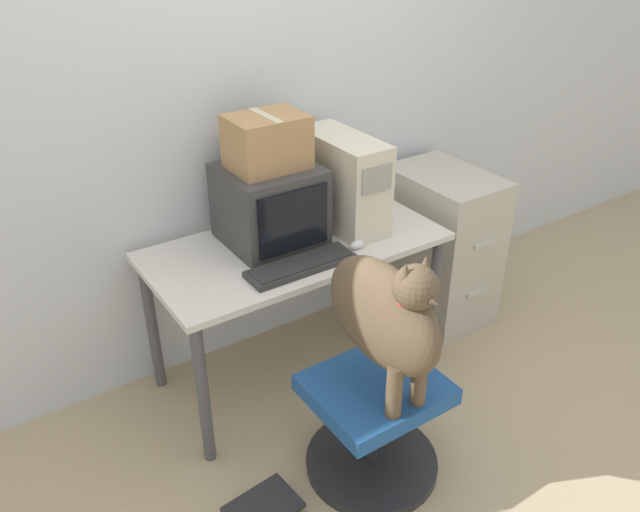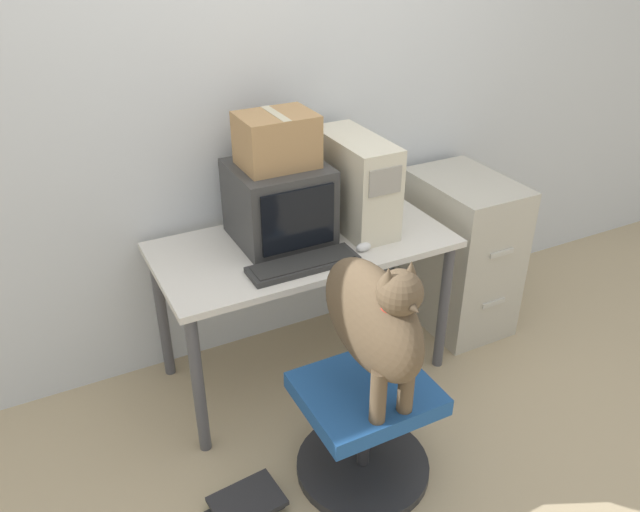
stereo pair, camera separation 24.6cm
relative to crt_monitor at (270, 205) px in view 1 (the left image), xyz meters
The scene contains 12 objects.
ground_plane 0.98m from the crt_monitor, 80.11° to the right, with size 12.00×12.00×0.00m, color tan.
wall_back 0.52m from the crt_monitor, 76.77° to the left, with size 8.00×0.05×2.60m.
desk 0.29m from the crt_monitor, 50.02° to the right, with size 1.32×0.66×0.72m.
crt_monitor is the anchor object (origin of this frame).
pc_tower 0.37m from the crt_monitor, ahead, with size 0.21×0.50×0.42m.
keyboard 0.33m from the crt_monitor, 94.69° to the right, with size 0.47×0.15×0.03m.
computer_mouse 0.42m from the crt_monitor, 46.13° to the right, with size 0.07×0.04×0.04m.
office_chair 1.01m from the crt_monitor, 90.01° to the right, with size 0.54×0.54×0.44m.
dog 0.81m from the crt_monitor, 90.01° to the right, with size 0.21×0.57×0.62m.
filing_cabinet 1.11m from the crt_monitor, ahead, with size 0.41×0.60×0.83m.
cardboard_box 0.28m from the crt_monitor, 90.00° to the left, with size 0.31×0.24×0.22m.
book_stack_floor 1.24m from the crt_monitor, 123.96° to the right, with size 0.30×0.21×0.06m.
Camera 1 is at (-1.26, -1.76, 2.03)m, focal length 35.00 mm.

